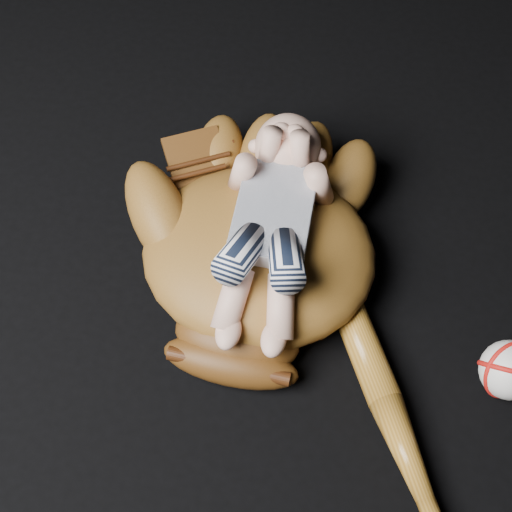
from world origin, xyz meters
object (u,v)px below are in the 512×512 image
(baseball_glove, at_px, (259,247))
(newborn_baby, at_px, (270,228))
(baseball, at_px, (509,370))
(baseball_bat, at_px, (394,421))

(baseball_glove, bearing_deg, newborn_baby, -10.59)
(newborn_baby, bearing_deg, baseball, -17.67)
(baseball_glove, xyz_separation_m, baseball_bat, (0.19, -0.22, -0.05))
(baseball_bat, bearing_deg, baseball_glove, 131.03)
(newborn_baby, relative_size, baseball, 4.60)
(baseball_glove, relative_size, baseball, 5.91)
(baseball, bearing_deg, baseball_glove, 157.16)
(baseball_bat, distance_m, baseball, 0.17)
(newborn_baby, bearing_deg, baseball_bat, -45.33)
(baseball, bearing_deg, newborn_baby, 157.00)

